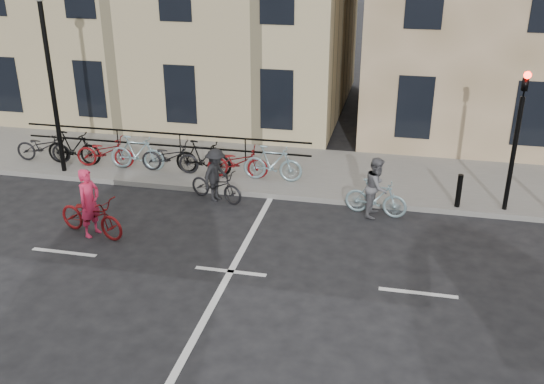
% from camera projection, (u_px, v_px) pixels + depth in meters
% --- Properties ---
extents(ground, '(120.00, 120.00, 0.00)m').
position_uv_depth(ground, '(231.00, 272.00, 13.22)').
color(ground, black).
rests_on(ground, ground).
extents(sidewalk, '(46.00, 4.00, 0.15)m').
position_uv_depth(sidewalk, '(162.00, 161.00, 19.35)').
color(sidewalk, slate).
rests_on(sidewalk, ground).
extents(traffic_light, '(0.18, 0.30, 3.90)m').
position_uv_depth(traffic_light, '(518.00, 124.00, 14.92)').
color(traffic_light, black).
rests_on(traffic_light, sidewalk).
extents(lamp_post, '(0.36, 0.36, 5.28)m').
position_uv_depth(lamp_post, '(48.00, 60.00, 17.05)').
color(lamp_post, black).
rests_on(lamp_post, sidewalk).
extents(bollard_east, '(0.14, 0.14, 0.90)m').
position_uv_depth(bollard_east, '(459.00, 191.00, 15.81)').
color(bollard_east, black).
rests_on(bollard_east, sidewalk).
extents(parked_bikes, '(9.35, 1.23, 1.05)m').
position_uv_depth(parked_bikes, '(153.00, 154.00, 18.24)').
color(parked_bikes, black).
rests_on(parked_bikes, sidewalk).
extents(cyclist_pink, '(2.02, 1.16, 1.70)m').
position_uv_depth(cyclist_pink, '(91.00, 213.00, 14.61)').
color(cyclist_pink, maroon).
rests_on(cyclist_pink, ground).
extents(cyclist_grey, '(1.69, 0.86, 1.58)m').
position_uv_depth(cyclist_grey, '(376.00, 192.00, 15.61)').
color(cyclist_grey, '#809FA8').
rests_on(cyclist_grey, ground).
extents(cyclist_dark, '(1.77, 1.11, 1.49)m').
position_uv_depth(cyclist_dark, '(216.00, 180.00, 16.51)').
color(cyclist_dark, black).
rests_on(cyclist_dark, ground).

